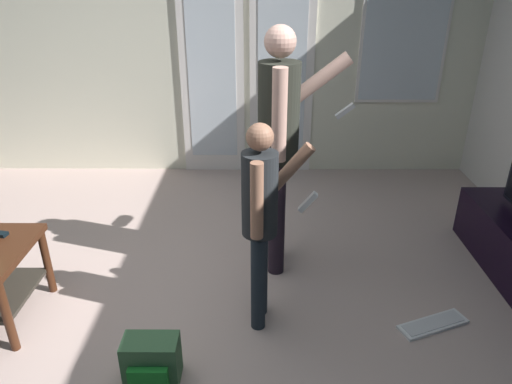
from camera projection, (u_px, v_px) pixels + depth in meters
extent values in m
cube|color=#B89E96|center=(133.00, 322.00, 2.86)|extent=(5.98, 4.96, 0.02)
cube|color=silver|center=(179.00, 40.00, 4.50)|extent=(5.98, 0.06, 2.66)
cube|color=white|center=(212.00, 72.00, 4.58)|extent=(0.63, 0.02, 2.13)
cube|color=silver|center=(212.00, 67.00, 4.55)|extent=(0.47, 0.01, 1.83)
cube|color=white|center=(282.00, 72.00, 4.58)|extent=(0.63, 0.02, 2.13)
cube|color=silver|center=(282.00, 67.00, 4.54)|extent=(0.47, 0.01, 1.83)
cube|color=white|center=(404.00, 35.00, 4.42)|extent=(0.83, 0.02, 1.29)
cube|color=silver|center=(405.00, 35.00, 4.41)|extent=(0.77, 0.01, 1.23)
cylinder|color=#3C1E10|center=(7.00, 317.00, 2.55)|extent=(0.05, 0.05, 0.46)
cylinder|color=#3C1E10|center=(47.00, 262.00, 3.03)|extent=(0.05, 0.05, 0.46)
cylinder|color=black|center=(277.00, 221.00, 3.16)|extent=(0.11, 0.11, 0.81)
cylinder|color=black|center=(276.00, 209.00, 3.32)|extent=(0.11, 0.11, 0.81)
cylinder|color=#292B24|center=(279.00, 113.00, 2.93)|extent=(0.26, 0.26, 0.63)
sphere|color=#D7A492|center=(280.00, 41.00, 2.74)|extent=(0.19, 0.19, 0.19)
cylinder|color=#D7A492|center=(279.00, 116.00, 2.75)|extent=(0.09, 0.09, 0.56)
cylinder|color=#D7A492|center=(313.00, 84.00, 3.02)|extent=(0.50, 0.10, 0.42)
cube|color=white|center=(345.00, 111.00, 3.09)|extent=(0.13, 0.04, 0.11)
cylinder|color=#1F2730|center=(258.00, 284.00, 2.69)|extent=(0.08, 0.08, 0.61)
cylinder|color=#1F2730|center=(261.00, 271.00, 2.80)|extent=(0.08, 0.08, 0.61)
cylinder|color=#23272A|center=(260.00, 195.00, 2.51)|extent=(0.20, 0.20, 0.48)
sphere|color=#9D6B52|center=(260.00, 137.00, 2.37)|extent=(0.15, 0.15, 0.15)
cylinder|color=#9D6B52|center=(257.00, 201.00, 2.38)|extent=(0.07, 0.07, 0.42)
cylinder|color=#9D6B52|center=(286.00, 174.00, 2.59)|extent=(0.32, 0.10, 0.38)
cube|color=white|center=(308.00, 202.00, 2.65)|extent=(0.11, 0.05, 0.13)
cube|color=#3A623E|center=(152.00, 360.00, 2.40)|extent=(0.28, 0.16, 0.26)
cube|color=#1D7D2A|center=(148.00, 379.00, 2.32)|extent=(0.20, 0.04, 0.13)
cube|color=white|center=(433.00, 324.00, 2.81)|extent=(0.46, 0.28, 0.02)
cube|color=silver|center=(433.00, 323.00, 2.81)|extent=(0.40, 0.24, 0.00)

